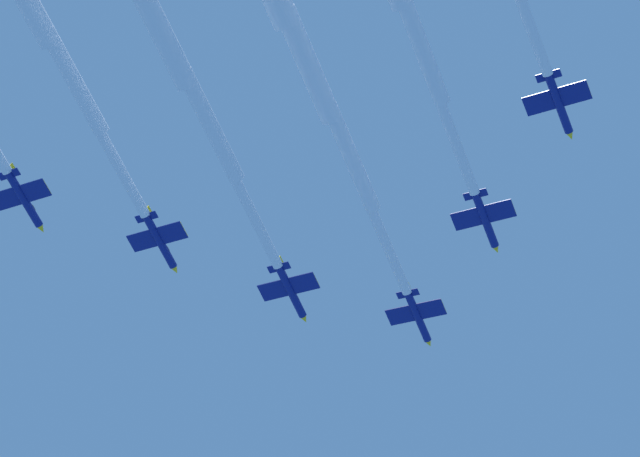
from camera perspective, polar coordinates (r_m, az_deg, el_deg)
jet_lead at (r=165.83m, az=-0.59°, el=7.27°), size 58.30×40.19×4.16m
jet_port_inner at (r=161.53m, az=-7.15°, el=8.80°), size 58.76×39.62×4.12m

